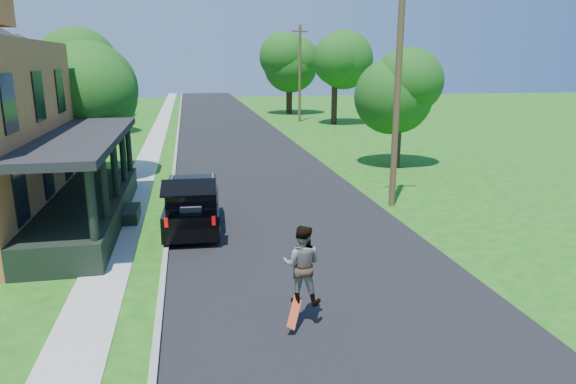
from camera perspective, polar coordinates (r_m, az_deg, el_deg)
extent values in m
plane|color=#195611|center=(13.82, 3.44, -9.22)|extent=(140.00, 140.00, 0.00)
cube|color=black|center=(32.88, -5.24, 4.66)|extent=(8.00, 120.00, 0.02)
cube|color=gray|center=(32.73, -12.33, 4.34)|extent=(0.15, 120.00, 0.12)
cube|color=#9E9F96|center=(32.81, -15.04, 4.20)|extent=(1.30, 120.00, 0.03)
cube|color=#9E9F96|center=(20.08, -28.78, -3.42)|extent=(6.50, 1.20, 0.03)
cube|color=black|center=(19.28, -21.30, -1.89)|extent=(2.40, 10.00, 0.90)
cube|color=black|center=(18.77, -22.01, 5.61)|extent=(2.60, 10.30, 0.25)
cube|color=beige|center=(37.80, -27.04, 8.25)|extent=(8.00, 8.00, 5.00)
pyramid|color=black|center=(37.72, -27.88, 15.34)|extent=(12.78, 12.78, 2.20)
cube|color=beige|center=(53.34, -22.45, 10.08)|extent=(8.00, 8.00, 5.00)
pyramid|color=black|center=(53.28, -22.95, 15.11)|extent=(12.78, 12.78, 2.20)
cube|color=black|center=(17.56, -10.51, -2.12)|extent=(1.94, 4.21, 0.80)
cube|color=black|center=(17.53, -10.59, 0.00)|extent=(1.72, 2.63, 0.52)
cube|color=black|center=(17.46, -10.63, 0.90)|extent=(1.76, 2.72, 0.07)
cube|color=black|center=(15.28, -11.01, 0.46)|extent=(1.64, 0.94, 0.36)
cube|color=#37383D|center=(16.30, -10.71, -2.40)|extent=(0.68, 0.59, 0.42)
cube|color=silver|center=(17.49, -12.91, 1.08)|extent=(0.17, 2.27, 0.06)
cube|color=silver|center=(17.42, -8.36, 1.25)|extent=(0.17, 2.27, 0.06)
cube|color=#990505|center=(15.58, -13.38, -3.33)|extent=(0.12, 0.06, 0.28)
cube|color=#990505|center=(15.50, -8.27, -3.17)|extent=(0.12, 0.06, 0.28)
cylinder|color=black|center=(19.00, -12.59, -1.88)|extent=(0.26, 0.65, 0.64)
cylinder|color=black|center=(18.93, -8.04, -1.73)|extent=(0.26, 0.65, 0.64)
cylinder|color=black|center=(16.41, -13.28, -4.52)|extent=(0.26, 0.65, 0.64)
cylinder|color=black|center=(16.33, -7.98, -4.36)|extent=(0.26, 0.65, 0.64)
imported|color=black|center=(10.94, 1.54, -8.05)|extent=(1.01, 0.90, 1.73)
cube|color=red|center=(11.01, 0.71, -13.24)|extent=(0.44, 0.52, 0.57)
cylinder|color=black|center=(26.88, -22.15, 4.28)|extent=(0.54, 0.54, 2.60)
sphere|color=#2B6B1C|center=(26.59, -22.72, 10.16)|extent=(4.75, 4.75, 4.41)
sphere|color=#2B6B1C|center=(26.24, -22.20, 12.32)|extent=(4.12, 4.12, 3.82)
sphere|color=#2B6B1C|center=(26.97, -23.69, 11.16)|extent=(4.22, 4.22, 3.92)
cylinder|color=black|center=(42.39, -21.43, 7.88)|extent=(0.58, 0.58, 2.87)
sphere|color=#2B6B1C|center=(42.20, -21.84, 12.21)|extent=(6.21, 6.21, 5.34)
sphere|color=#2B6B1C|center=(41.93, -21.49, 13.86)|extent=(5.38, 5.38, 4.63)
sphere|color=#2B6B1C|center=(42.55, -22.53, 12.96)|extent=(5.52, 5.52, 4.75)
cylinder|color=black|center=(27.80, 11.93, 5.29)|extent=(0.61, 0.61, 2.56)
sphere|color=#2B6B1C|center=(27.53, 12.20, 10.50)|extent=(4.60, 4.60, 3.76)
sphere|color=#2B6B1C|center=(27.28, 13.13, 12.17)|extent=(3.99, 3.99, 3.25)
sphere|color=#2B6B1C|center=(27.80, 11.23, 11.45)|extent=(4.09, 4.09, 3.34)
cylinder|color=black|center=(46.49, 5.16, 9.83)|extent=(0.70, 0.70, 3.74)
sphere|color=#2B6B1C|center=(46.34, 5.26, 14.18)|extent=(6.59, 6.59, 4.96)
sphere|color=#2B6B1C|center=(46.39, 5.89, 15.52)|extent=(5.71, 5.71, 4.30)
sphere|color=#2B6B1C|center=(46.32, 4.51, 14.87)|extent=(5.85, 5.85, 4.41)
cylinder|color=black|center=(55.82, 0.13, 10.43)|extent=(0.75, 0.75, 3.32)
sphere|color=#2B6B1C|center=(55.69, 0.13, 14.19)|extent=(7.02, 7.02, 6.02)
sphere|color=#2B6B1C|center=(55.36, 0.63, 15.58)|extent=(6.09, 6.09, 5.22)
sphere|color=#2B6B1C|center=(56.14, -0.47, 14.88)|extent=(6.24, 6.24, 5.35)
cylinder|color=#513B25|center=(19.88, 12.11, 11.73)|extent=(0.25, 0.25, 9.42)
cylinder|color=#513B25|center=(48.06, 1.32, 12.95)|extent=(0.29, 0.29, 8.64)
cube|color=#513B25|center=(48.11, 1.34, 17.42)|extent=(1.53, 0.37, 0.11)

